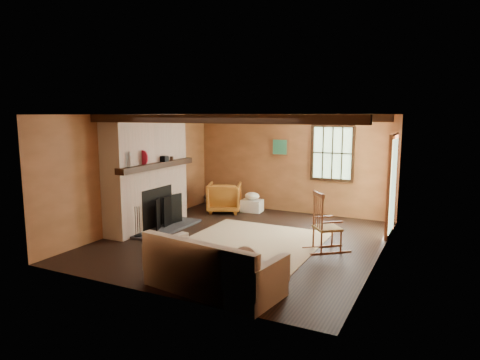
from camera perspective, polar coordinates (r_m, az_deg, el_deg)
The scene contains 10 objects.
ground at distance 8.31m, azimuth 0.34°, elevation -8.05°, with size 5.50×5.50×0.00m, color black.
room_envelope at distance 8.12m, azimuth 2.55°, elevation 3.33°, with size 5.02×5.52×2.44m.
fireplace at distance 9.24m, azimuth -12.17°, elevation 0.49°, with size 1.02×2.30×2.40m.
rug at distance 8.05m, azimuth 1.01°, elevation -8.59°, with size 2.50×3.00×0.01m, color tan.
rocking_chair at distance 7.75m, azimuth 11.30°, elevation -6.02°, with size 0.85×0.80×1.07m.
sofa at distance 5.99m, azimuth -3.78°, elevation -12.11°, with size 2.02×1.12×0.78m.
firewood_pile at distance 11.42m, azimuth -3.10°, elevation -2.68°, with size 0.73×0.13×0.26m.
laundry_basket at distance 10.64m, azimuth 1.61°, elevation -3.44°, with size 0.50×0.38×0.30m, color silver.
basket_pillow at distance 10.59m, azimuth 1.62°, elevation -2.15°, with size 0.37×0.30×0.19m, color silver.
armchair at distance 10.57m, azimuth -2.09°, elevation -2.33°, with size 0.78×0.80×0.73m, color #BF6026.
Camera 1 is at (3.48, -7.14, 2.42)m, focal length 32.00 mm.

